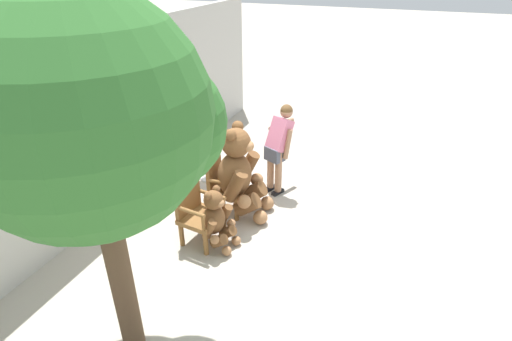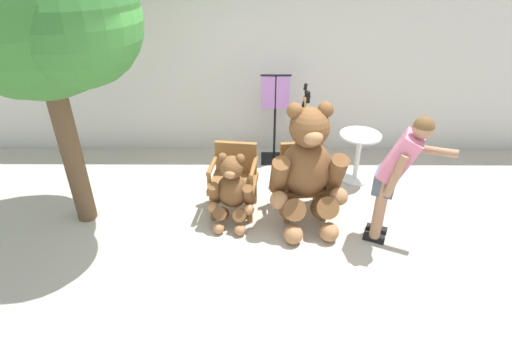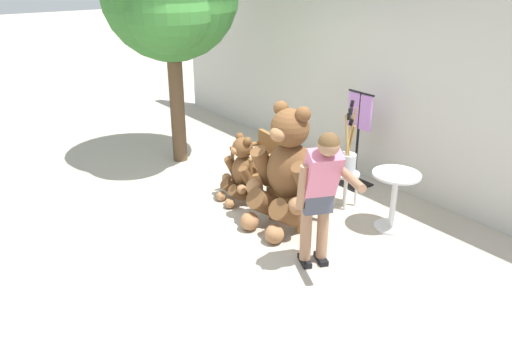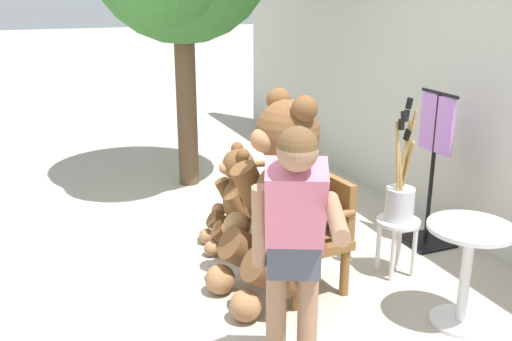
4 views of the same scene
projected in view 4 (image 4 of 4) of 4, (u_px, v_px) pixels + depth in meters
ground_plane at (214, 275)px, 4.53m from camera, size 60.00×60.00×0.00m
back_wall at (474, 82)px, 4.95m from camera, size 10.00×0.16×2.80m
wooden_chair_left at (267, 194)px, 4.99m from camera, size 0.62×0.58×0.86m
wooden_chair_right at (312, 230)px, 4.24m from camera, size 0.61×0.58×0.86m
teddy_bear_large at (281, 200)px, 4.05m from camera, size 0.92×0.90×1.51m
teddy_bear_small at (236, 198)px, 4.90m from camera, size 0.56×0.55×0.92m
person_visitor at (295, 233)px, 3.08m from camera, size 0.84×0.47×1.55m
white_stool at (397, 232)px, 4.46m from camera, size 0.34×0.34×0.46m
brush_bucket at (400, 194)px, 4.37m from camera, size 0.22×0.22×0.96m
round_side_table at (467, 264)px, 3.75m from camera, size 0.56×0.56×0.72m
clothing_display_stand at (433, 166)px, 4.89m from camera, size 0.44×0.40×1.36m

